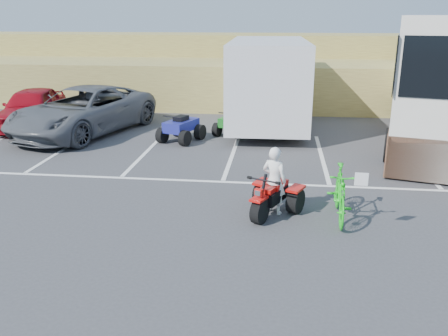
# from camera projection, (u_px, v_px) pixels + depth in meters

# --- Properties ---
(ground) EXTENTS (100.00, 100.00, 0.00)m
(ground) POSITION_uv_depth(u_px,v_px,m) (209.00, 220.00, 9.86)
(ground) COLOR #3B3B3E
(ground) RESTS_ON ground
(parking_stripes) EXTENTS (28.00, 5.16, 0.01)m
(parking_stripes) POSITION_uv_depth(u_px,v_px,m) (259.00, 164.00, 13.61)
(parking_stripes) COLOR white
(parking_stripes) RESTS_ON ground
(grass_embankment) EXTENTS (40.00, 8.50, 3.10)m
(grass_embankment) POSITION_uv_depth(u_px,v_px,m) (253.00, 70.00, 24.05)
(grass_embankment) COLOR olive
(grass_embankment) RESTS_ON ground
(red_trike_atv) EXTENTS (1.57, 1.74, 0.93)m
(red_trike_atv) POSITION_uv_depth(u_px,v_px,m) (270.00, 215.00, 10.14)
(red_trike_atv) COLOR red
(red_trike_atv) RESTS_ON ground
(rider) EXTENTS (0.63, 0.54, 1.47)m
(rider) POSITION_uv_depth(u_px,v_px,m) (274.00, 180.00, 10.03)
(rider) COLOR white
(rider) RESTS_ON ground
(green_dirt_bike) EXTENTS (0.59, 1.87, 1.12)m
(green_dirt_bike) POSITION_uv_depth(u_px,v_px,m) (340.00, 193.00, 9.81)
(green_dirt_bike) COLOR #14BF19
(green_dirt_bike) RESTS_ON ground
(grey_pickup) EXTENTS (4.40, 6.48, 1.65)m
(grey_pickup) POSITION_uv_depth(u_px,v_px,m) (83.00, 111.00, 16.86)
(grey_pickup) COLOR #4F5258
(grey_pickup) RESTS_ON ground
(red_car) EXTENTS (2.38, 4.53, 1.47)m
(red_car) POSITION_uv_depth(u_px,v_px,m) (32.00, 107.00, 17.94)
(red_car) COLOR maroon
(red_car) RESTS_ON ground
(cargo_trailer) EXTENTS (2.94, 6.93, 3.20)m
(cargo_trailer) POSITION_uv_depth(u_px,v_px,m) (268.00, 80.00, 17.79)
(cargo_trailer) COLOR silver
(cargo_trailer) RESTS_ON ground
(rv_motorhome) EXTENTS (5.50, 11.50, 4.01)m
(rv_motorhome) POSITION_uv_depth(u_px,v_px,m) (441.00, 86.00, 16.23)
(rv_motorhome) COLOR silver
(rv_motorhome) RESTS_ON ground
(quad_atv_blue) EXTENTS (1.55, 1.77, 0.96)m
(quad_atv_blue) POSITION_uv_depth(u_px,v_px,m) (182.00, 141.00, 16.08)
(quad_atv_blue) COLOR navy
(quad_atv_blue) RESTS_ON ground
(quad_atv_green) EXTENTS (1.41, 1.62, 0.88)m
(quad_atv_green) POSITION_uv_depth(u_px,v_px,m) (233.00, 134.00, 16.94)
(quad_atv_green) COLOR #155E1B
(quad_atv_green) RESTS_ON ground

